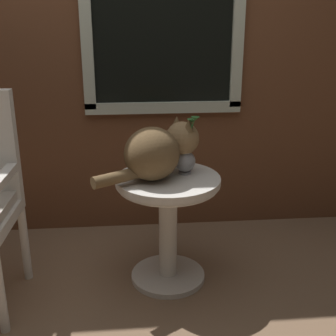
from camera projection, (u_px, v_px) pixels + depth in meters
name	position (u px, v px, depth m)	size (l,w,h in m)	color
ground_plane	(117.00, 303.00, 2.26)	(6.00, 6.00, 0.00)	#7F6047
back_wall	(114.00, 30.00, 2.66)	(4.00, 0.07, 2.60)	brown
wicker_side_table	(168.00, 210.00, 2.33)	(0.54, 0.54, 0.60)	silver
cat	(158.00, 151.00, 2.22)	(0.55, 0.38, 0.29)	brown
pewter_vase_with_ivy	(185.00, 157.00, 2.30)	(0.12, 0.12, 0.31)	#99999E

